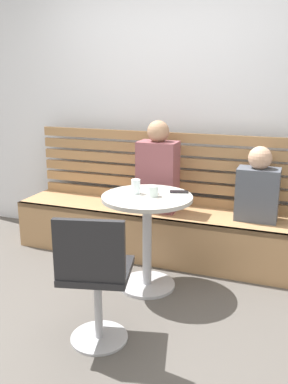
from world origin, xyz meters
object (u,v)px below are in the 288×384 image
object	(u,v)px
white_chair	(95,276)
person_adult	(158,171)
cup_espresso_small	(153,190)
cup_glass_short	(153,191)
phone_on_table	(179,192)
booth_bench	(160,233)
person_child_left	(258,188)
cup_water_clear	(136,187)
cafe_table	(147,224)

from	to	relation	value
white_chair	person_adult	bearing A→B (deg)	93.52
white_chair	cup_espresso_small	xyz separation A→B (m)	(0.05, 0.89, 0.30)
cup_glass_short	cup_espresso_small	world-z (taller)	cup_glass_short
person_adult	phone_on_table	xyz separation A→B (m)	(0.31, -0.40, -0.06)
booth_bench	person_child_left	size ratio (longest dim) A/B	4.38
booth_bench	cup_water_clear	bearing A→B (deg)	-90.93
cafe_table	cup_glass_short	size ratio (longest dim) A/B	9.25
booth_bench	white_chair	bearing A→B (deg)	-87.42
person_child_left	person_adult	bearing A→B (deg)	-176.60
cafe_table	white_chair	size ratio (longest dim) A/B	0.87
person_child_left	cup_water_clear	world-z (taller)	person_child_left
booth_bench	cup_espresso_small	distance (m)	0.76
cafe_table	cup_glass_short	world-z (taller)	cup_glass_short
booth_bench	person_child_left	xyz separation A→B (m)	(0.83, 0.04, 0.49)
cafe_table	person_adult	xyz separation A→B (m)	(-0.11, 0.58, 0.28)
booth_bench	cup_glass_short	size ratio (longest dim) A/B	33.75
cup_espresso_small	white_chair	bearing A→B (deg)	-93.13
cup_glass_short	white_chair	bearing A→B (deg)	-95.08
booth_bench	person_adult	xyz separation A→B (m)	(-0.02, -0.01, 0.58)
cafe_table	cup_water_clear	size ratio (longest dim) A/B	6.73
cafe_table	phone_on_table	xyz separation A→B (m)	(0.20, 0.18, 0.23)
booth_bench	cup_glass_short	distance (m)	0.83
cup_glass_short	phone_on_table	world-z (taller)	cup_glass_short
cup_glass_short	cup_espresso_small	xyz separation A→B (m)	(-0.02, 0.08, -0.01)
white_chair	person_child_left	size ratio (longest dim) A/B	1.38
cafe_table	phone_on_table	world-z (taller)	phone_on_table
booth_bench	cup_espresso_small	size ratio (longest dim) A/B	48.21
booth_bench	white_chair	xyz separation A→B (m)	(0.06, -1.41, 0.24)
cup_espresso_small	phone_on_table	size ratio (longest dim) A/B	0.40
white_chair	person_adult	xyz separation A→B (m)	(-0.09, 1.39, 0.33)
white_chair	cup_glass_short	distance (m)	0.87
cup_espresso_small	cup_glass_short	bearing A→B (deg)	-72.88
person_child_left	cup_espresso_small	xyz separation A→B (m)	(-0.72, -0.56, 0.06)
phone_on_table	person_child_left	bearing A→B (deg)	-67.77
person_adult	cafe_table	bearing A→B (deg)	-78.92
booth_bench	person_adult	bearing A→B (deg)	-149.81
cup_espresso_small	cup_water_clear	world-z (taller)	cup_water_clear
white_chair	cup_glass_short	world-z (taller)	white_chair
cafe_table	cup_espresso_small	bearing A→B (deg)	74.74
person_adult	cup_glass_short	distance (m)	0.60
person_adult	cup_water_clear	bearing A→B (deg)	-88.62
person_adult	cup_water_clear	world-z (taller)	person_adult
cup_espresso_small	phone_on_table	distance (m)	0.20
person_adult	cup_espresso_small	bearing A→B (deg)	-75.10
person_adult	cup_espresso_small	world-z (taller)	person_adult
person_adult	phone_on_table	bearing A→B (deg)	-52.60
cup_glass_short	cup_espresso_small	distance (m)	0.08
white_chair	person_adult	world-z (taller)	person_adult
cafe_table	cup_espresso_small	xyz separation A→B (m)	(0.02, 0.08, 0.25)
white_chair	cup_water_clear	distance (m)	0.90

